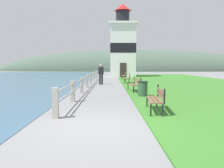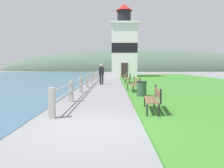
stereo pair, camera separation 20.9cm
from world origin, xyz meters
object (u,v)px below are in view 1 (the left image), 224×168
person_strolling (101,73)px  park_bench_by_lighthouse (124,75)px  lighthouse (123,46)px  park_bench_near (157,98)px  park_bench_midway (135,84)px  trash_bin (143,89)px  park_bench_far (128,78)px

person_strolling → park_bench_by_lighthouse: bearing=-33.4°
lighthouse → person_strolling: size_ratio=5.75×
park_bench_near → park_bench_midway: size_ratio=1.00×
lighthouse → trash_bin: bearing=-90.2°
park_bench_near → person_strolling: 11.63m
park_bench_far → trash_bin: bearing=96.4°
park_bench_near → trash_bin: park_bench_near is taller
lighthouse → person_strolling: bearing=-101.5°
lighthouse → trash_bin: size_ratio=12.25×
park_bench_midway → trash_bin: size_ratio=2.03×
park_bench_near → park_bench_far: 12.12m
park_bench_near → lighthouse: size_ratio=0.17×
park_bench_by_lighthouse → person_strolling: person_strolling is taller
park_bench_midway → park_bench_near: bearing=83.6°
park_bench_midway → park_bench_by_lighthouse: same height
park_bench_near → park_bench_midway: bearing=-83.7°
lighthouse → park_bench_far: bearing=-90.7°
lighthouse → person_strolling: 13.31m
park_bench_far → person_strolling: person_strolling is taller
person_strolling → trash_bin: size_ratio=2.13×
park_bench_by_lighthouse → trash_bin: (0.06, -14.17, -0.12)m
park_bench_by_lighthouse → lighthouse: 7.13m
park_bench_far → park_bench_by_lighthouse: 5.84m
park_bench_near → park_bench_by_lighthouse: 17.96m
park_bench_far → park_bench_midway: bearing=95.1°
park_bench_midway → trash_bin: bearing=87.1°
trash_bin → lighthouse: bearing=89.8°
park_bench_midway → trash_bin: 2.12m
park_bench_far → trash_bin: park_bench_far is taller
trash_bin → park_bench_by_lighthouse: bearing=90.2°
park_bench_by_lighthouse → lighthouse: lighthouse is taller
park_bench_midway → lighthouse: lighthouse is taller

